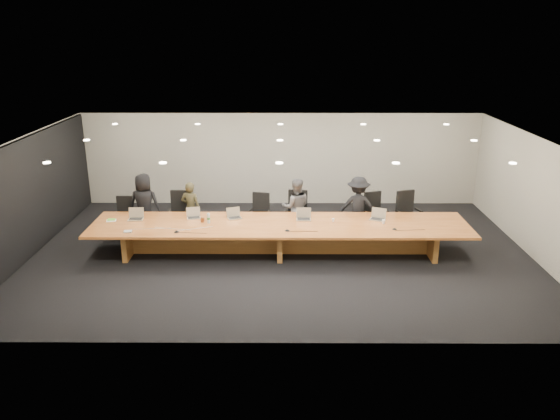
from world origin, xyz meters
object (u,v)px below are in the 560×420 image
object	(u,v)px
chair_left	(179,213)
person_d	(358,206)
mic_left	(177,232)
laptop_a	(135,214)
mic_right	(395,229)
chair_right	(376,214)
chair_mid_right	(297,214)
chair_far_left	(123,216)
chair_far_right	(409,214)
person_c	(296,207)
conference_table	(280,233)
mic_center	(287,230)
av_box	(128,231)
laptop_b	(194,213)
laptop_e	(378,214)
person_b	(191,209)
water_bottle	(209,218)
laptop_d	(304,214)
paper_cup_far	(384,222)
laptop_c	(234,213)
paper_cup_near	(333,220)
chair_mid_left	(259,214)
person_a	(144,204)
amber_mug	(202,220)

from	to	relation	value
chair_left	person_d	xyz separation A→B (m)	(4.66, -0.00, 0.20)
mic_left	laptop_a	bearing A→B (deg)	143.65
laptop_a	mic_right	xyz separation A→B (m)	(6.19, -0.64, -0.13)
chair_right	chair_mid_right	bearing A→B (deg)	163.31
chair_left	chair_right	distance (m)	5.14
chair_far_left	chair_far_right	xyz separation A→B (m)	(7.45, -0.00, 0.08)
chair_right	person_c	bearing A→B (deg)	162.43
chair_right	mic_right	size ratio (longest dim) A/B	10.09
conference_table	mic_center	size ratio (longest dim) A/B	75.29
av_box	laptop_b	bearing A→B (deg)	31.30
chair_far_left	laptop_e	xyz separation A→B (m)	(6.47, -0.88, 0.37)
person_b	water_bottle	world-z (taller)	person_b
laptop_d	paper_cup_far	size ratio (longest dim) A/B	3.85
person_c	av_box	distance (m)	4.28
person_b	laptop_c	size ratio (longest dim) A/B	4.31
chair_left	chair_far_left	bearing A→B (deg)	-179.18
person_b	mic_center	distance (m)	3.04
person_d	mic_right	xyz separation A→B (m)	(0.64, -1.59, -0.03)
chair_far_right	av_box	xyz separation A→B (m)	(-6.83, -1.75, 0.16)
person_d	mic_center	bearing A→B (deg)	49.74
laptop_c	paper_cup_near	world-z (taller)	laptop_c
chair_mid_left	laptop_b	bearing A→B (deg)	-136.42
person_c	person_d	size ratio (longest dim) A/B	0.97
person_a	laptop_e	distance (m)	5.99
laptop_a	laptop_d	distance (m)	4.10
chair_far_right	laptop_c	xyz separation A→B (m)	(-4.47, -0.79, 0.28)
person_a	person_b	xyz separation A→B (m)	(1.21, -0.02, -0.11)
chair_far_right	amber_mug	bearing A→B (deg)	172.93
amber_mug	mic_right	bearing A→B (deg)	-6.15
person_b	laptop_d	distance (m)	3.07
laptop_c	mic_left	bearing A→B (deg)	-162.69
conference_table	chair_far_right	xyz separation A→B (m)	(3.35, 1.18, 0.08)
person_a	amber_mug	distance (m)	2.03
chair_mid_left	laptop_e	distance (m)	3.12
chair_mid_right	paper_cup_near	bearing A→B (deg)	-41.62
chair_far_right	person_a	xyz separation A→B (m)	(-6.89, 0.09, 0.22)
person_d	mic_right	distance (m)	1.71
chair_mid_left	laptop_c	bearing A→B (deg)	-108.28
person_a	person_b	bearing A→B (deg)	-178.02
laptop_d	water_bottle	world-z (taller)	laptop_d
laptop_c	laptop_d	xyz separation A→B (m)	(1.69, -0.09, 0.01)
person_c	chair_mid_left	bearing A→B (deg)	-9.59
paper_cup_near	laptop_e	bearing A→B (deg)	7.22
mic_center	mic_right	size ratio (longest dim) A/B	1.05
conference_table	chair_mid_right	bearing A→B (deg)	70.27
chair_far_left	mic_left	size ratio (longest dim) A/B	8.08
person_d	mic_center	size ratio (longest dim) A/B	13.28
person_d	av_box	world-z (taller)	person_d
conference_table	paper_cup_far	bearing A→B (deg)	0.80
laptop_c	mic_left	xyz separation A→B (m)	(-1.25, -0.96, -0.12)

